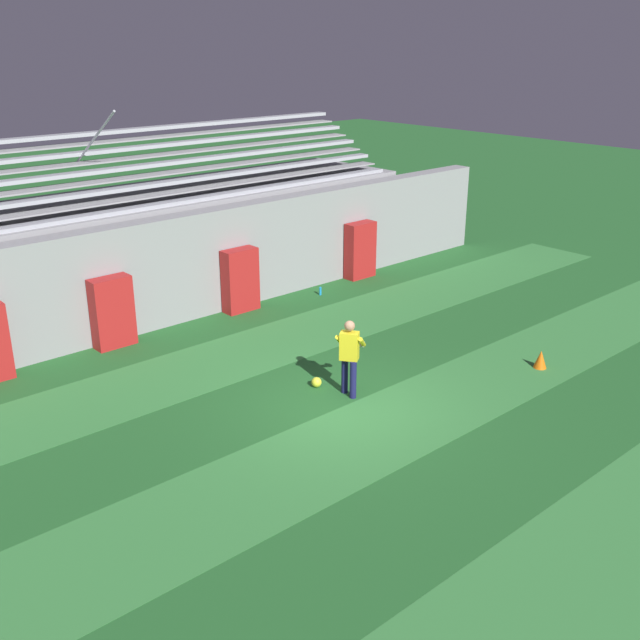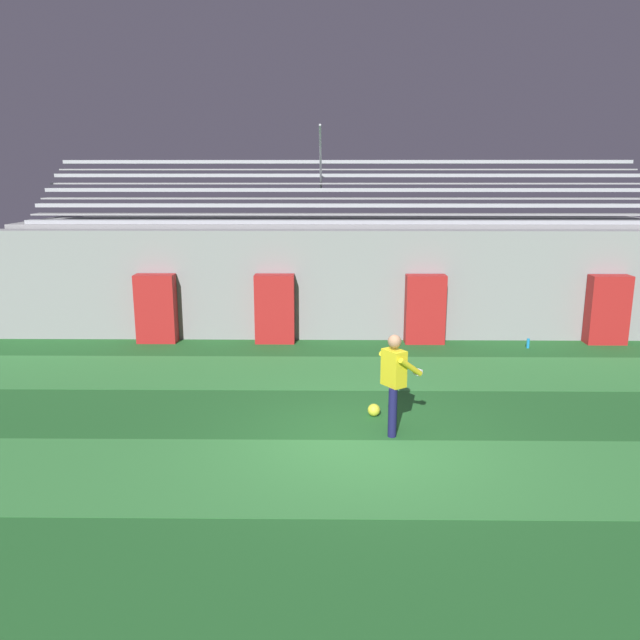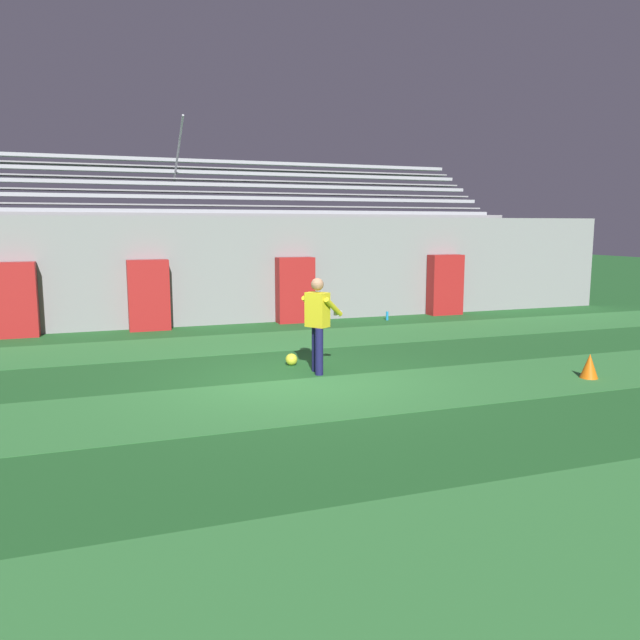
% 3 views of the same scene
% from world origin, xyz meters
% --- Properties ---
extents(ground_plane, '(80.00, 80.00, 0.00)m').
position_xyz_m(ground_plane, '(0.00, 0.00, 0.00)').
color(ground_plane, '#236028').
extents(turf_stripe_mid, '(28.00, 2.37, 0.01)m').
position_xyz_m(turf_stripe_mid, '(0.00, -1.26, 0.00)').
color(turf_stripe_mid, '#38843D').
rests_on(turf_stripe_mid, ground).
extents(turf_stripe_far, '(28.00, 2.37, 0.01)m').
position_xyz_m(turf_stripe_far, '(0.00, 3.48, 0.00)').
color(turf_stripe_far, '#38843D').
rests_on(turf_stripe_far, ground).
extents(back_wall, '(24.00, 0.60, 2.80)m').
position_xyz_m(back_wall, '(0.00, 6.50, 1.40)').
color(back_wall, gray).
rests_on(back_wall, ground).
extents(padding_pillar_gate_left, '(0.99, 0.44, 1.74)m').
position_xyz_m(padding_pillar_gate_left, '(-1.89, 5.95, 0.87)').
color(padding_pillar_gate_left, '#B21E1E').
rests_on(padding_pillar_gate_left, ground).
extents(padding_pillar_gate_right, '(0.99, 0.44, 1.74)m').
position_xyz_m(padding_pillar_gate_right, '(1.89, 5.95, 0.87)').
color(padding_pillar_gate_right, '#B21E1E').
rests_on(padding_pillar_gate_right, ground).
extents(padding_pillar_far_left, '(0.99, 0.44, 1.74)m').
position_xyz_m(padding_pillar_far_left, '(-4.89, 5.95, 0.87)').
color(padding_pillar_far_left, '#B21E1E').
rests_on(padding_pillar_far_left, ground).
extents(padding_pillar_far_right, '(0.99, 0.44, 1.74)m').
position_xyz_m(padding_pillar_far_right, '(6.46, 5.95, 0.87)').
color(padding_pillar_far_right, '#B21E1E').
rests_on(padding_pillar_far_right, ground).
extents(bleacher_stand, '(18.00, 4.05, 5.43)m').
position_xyz_m(bleacher_stand, '(-0.00, 8.84, 1.50)').
color(bleacher_stand, gray).
rests_on(bleacher_stand, ground).
extents(goalkeeper, '(0.72, 0.74, 1.67)m').
position_xyz_m(goalkeeper, '(0.52, 0.24, 0.95)').
color(goalkeeper, '#19194C').
rests_on(goalkeeper, ground).
extents(soccer_ball, '(0.22, 0.22, 0.22)m').
position_xyz_m(soccer_ball, '(0.26, 0.97, 0.11)').
color(soccer_ball, yellow).
rests_on(soccer_ball, ground).
extents(water_bottle, '(0.07, 0.07, 0.24)m').
position_xyz_m(water_bottle, '(4.38, 5.47, 0.12)').
color(water_bottle, '#1E8CD8').
rests_on(water_bottle, ground).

